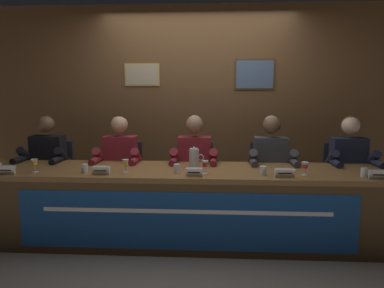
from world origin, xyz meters
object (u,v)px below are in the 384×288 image
object	(u,v)px
panelist_far_right	(351,165)
nameplate_left	(101,170)
nameplate_far_right	(379,174)
panelist_far_left	(45,161)
chair_right	(268,184)
nameplate_right	(285,173)
water_pitcher_central	(194,158)
nameplate_far_left	(6,170)
water_cup_center	(177,169)
chair_far_left	(54,181)
juice_glass_right	(305,166)
chair_far_right	(343,185)
conference_table	(191,194)
panelist_right	(271,164)
nameplate_center	(194,172)
panelist_left	(119,162)
water_cup_left	(85,169)
water_cup_right	(263,171)
panelist_center	(194,163)
juice_glass_far_left	(34,163)
juice_glass_center	(205,165)
chair_left	(124,182)
juice_glass_left	(126,163)
chair_center	(195,183)
water_cup_far_right	(364,173)

from	to	relation	value
panelist_far_right	nameplate_left	bearing A→B (deg)	-164.50
nameplate_far_right	panelist_far_right	bearing A→B (deg)	88.53
panelist_far_left	chair_right	size ratio (longest dim) A/B	1.36
nameplate_right	water_pitcher_central	size ratio (longest dim) A/B	0.82
nameplate_far_left	water_cup_center	world-z (taller)	water_cup_center
panelist_far_right	nameplate_far_left	bearing A→B (deg)	-167.86
chair_far_left	nameplate_far_right	distance (m)	3.47
juice_glass_right	chair_far_right	xyz separation A→B (m)	(0.63, 0.81, -0.38)
panelist_far_right	conference_table	bearing A→B (deg)	-162.66
panelist_right	nameplate_right	world-z (taller)	panelist_right
nameplate_center	chair_right	size ratio (longest dim) A/B	0.17
panelist_left	water_pitcher_central	distance (m)	0.91
panelist_left	water_cup_left	size ratio (longest dim) A/B	14.46
nameplate_center	water_pitcher_central	xyz separation A→B (m)	(-0.02, 0.41, 0.05)
chair_far_left	nameplate_right	world-z (taller)	chair_far_left
water_cup_right	water_pitcher_central	bearing A→B (deg)	152.62
panelist_center	juice_glass_far_left	bearing A→B (deg)	-157.44
nameplate_far_left	panelist_far_right	size ratio (longest dim) A/B	0.13
conference_table	chair_far_left	bearing A→B (deg)	156.64
juice_glass_center	panelist_center	bearing A→B (deg)	102.55
chair_left	nameplate_far_right	size ratio (longest dim) A/B	5.09
juice_glass_left	nameplate_right	xyz separation A→B (m)	(1.46, -0.12, -0.05)
panelist_center	nameplate_right	size ratio (longest dim) A/B	7.12
water_cup_center	panelist_far_right	distance (m)	1.90
panelist_far_left	chair_far_left	bearing A→B (deg)	90.00
nameplate_far_right	chair_center	bearing A→B (deg)	151.12
juice_glass_right	chair_center	bearing A→B (deg)	142.10
juice_glass_left	nameplate_far_right	world-z (taller)	juice_glass_left
nameplate_center	juice_glass_right	world-z (taller)	juice_glass_right
chair_left	panelist_center	size ratio (longest dim) A/B	0.73
panelist_far_left	panelist_far_right	bearing A→B (deg)	0.00
nameplate_far_left	chair_far_left	bearing A→B (deg)	88.34
panelist_right	nameplate_far_right	distance (m)	1.09
panelist_center	juice_glass_right	size ratio (longest dim) A/B	9.91
panelist_far_left	nameplate_right	distance (m)	2.62
water_cup_right	water_pitcher_central	world-z (taller)	water_pitcher_central
juice_glass_center	panelist_far_right	distance (m)	1.66
water_cup_left	panelist_far_right	distance (m)	2.74
nameplate_far_left	panelist_right	size ratio (longest dim) A/B	0.13
nameplate_right	conference_table	bearing A→B (deg)	168.26
panelist_far_left	juice_glass_center	bearing A→B (deg)	-18.24
conference_table	panelist_far_left	distance (m)	1.76
juice_glass_left	water_cup_left	size ratio (longest dim) A/B	1.46
juice_glass_far_left	panelist_right	xyz separation A→B (m)	(2.32, 0.62, -0.10)
chair_left	panelist_right	bearing A→B (deg)	-6.79
conference_table	water_pitcher_central	distance (m)	0.38
chair_center	water_pitcher_central	size ratio (longest dim) A/B	4.29
nameplate_right	juice_glass_right	distance (m)	0.22
water_cup_far_right	water_cup_center	bearing A→B (deg)	177.54
panelist_far_left	water_cup_far_right	size ratio (longest dim) A/B	14.46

